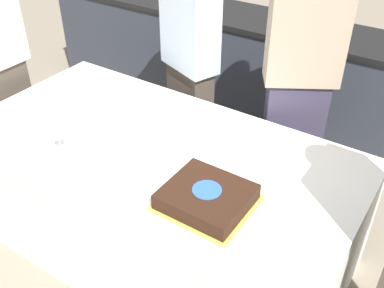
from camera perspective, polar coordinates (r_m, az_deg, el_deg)
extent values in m
plane|color=gray|center=(2.88, -3.94, -12.42)|extent=(14.00, 14.00, 0.00)
cube|color=#333842|center=(3.77, 10.95, 7.90)|extent=(4.40, 0.55, 0.88)
cube|color=black|center=(3.59, 11.77, 14.44)|extent=(4.40, 0.58, 0.04)
cube|color=white|center=(2.62, -4.27, -6.88)|extent=(2.16, 1.11, 0.75)
cube|color=gold|center=(2.03, 1.87, -7.49)|extent=(0.41, 0.37, 0.00)
cube|color=black|center=(2.00, 1.89, -6.68)|extent=(0.37, 0.33, 0.07)
cylinder|color=#2D5BB7|center=(1.98, 1.91, -5.84)|extent=(0.13, 0.13, 0.00)
cylinder|color=white|center=(2.65, -12.97, 3.48)|extent=(0.21, 0.21, 0.05)
cylinder|color=white|center=(2.45, -16.30, -0.57)|extent=(0.07, 0.07, 0.00)
cylinder|color=white|center=(2.43, -16.44, 0.13)|extent=(0.01, 0.01, 0.07)
cylinder|color=white|center=(2.39, -16.75, 1.71)|extent=(0.06, 0.06, 0.09)
cylinder|color=white|center=(2.28, 5.13, -2.17)|extent=(0.20, 0.20, 0.00)
cube|color=#383347|center=(2.92, 12.29, -0.31)|extent=(0.38, 0.32, 0.93)
cube|color=tan|center=(2.57, 14.40, 13.52)|extent=(0.46, 0.39, 0.57)
cube|color=#4C4238|center=(3.40, -22.06, 2.54)|extent=(0.16, 0.36, 0.87)
cube|color=#4C4238|center=(3.24, -0.26, 3.19)|extent=(0.38, 0.27, 0.82)
cube|color=silver|center=(2.94, -0.29, 14.82)|extent=(0.45, 0.33, 0.57)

